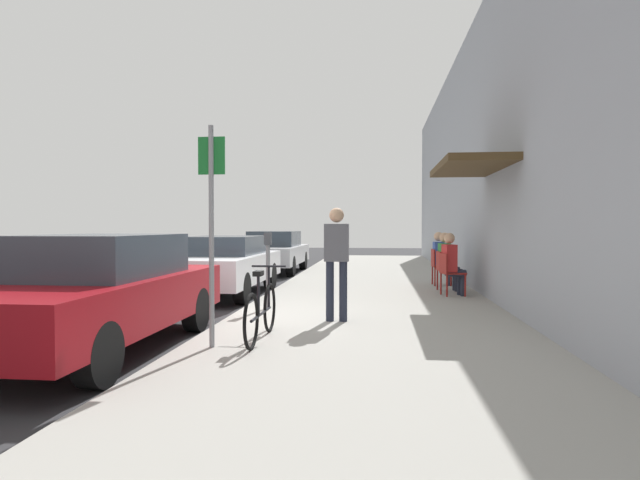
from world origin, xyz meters
The scene contains 16 objects.
ground_plane centered at (0.00, 0.00, 0.00)m, with size 60.00×60.00×0.00m, color #2D2D30.
sidewalk_slab centered at (2.25, 2.00, 0.06)m, with size 4.50×32.00×0.12m, color #9E9B93.
building_facade centered at (4.65, 2.00, 3.11)m, with size 1.40×32.00×6.23m.
parked_car_0 centered at (-1.10, -1.90, 0.74)m, with size 1.80×4.40×1.44m.
parked_car_1 centered at (-1.10, 3.48, 0.70)m, with size 1.80×4.40×1.32m.
parked_car_2 centered at (-1.10, 9.39, 0.72)m, with size 1.80×4.40×1.38m.
parking_meter centered at (0.45, 0.95, 0.89)m, with size 0.12×0.10×1.32m.
street_sign centered at (0.40, -2.02, 1.64)m, with size 0.32×0.06×2.60m.
bicycle_0 centered at (0.90, -1.60, 0.48)m, with size 0.46×1.71×0.90m.
cafe_chair_0 centered at (3.81, 2.99, 0.62)m, with size 0.52×0.52×0.87m.
seated_patron_0 centered at (3.87, 3.00, 0.82)m, with size 0.48×0.43×1.29m.
cafe_chair_1 centered at (3.81, 3.78, 0.62)m, with size 0.48×0.48×0.87m.
seated_patron_1 centered at (3.87, 3.78, 0.82)m, with size 0.45×0.39×1.29m.
cafe_chair_2 centered at (3.81, 4.92, 0.62)m, with size 0.46×0.46×0.87m.
seated_patron_2 centered at (3.87, 4.92, 0.82)m, with size 0.44×0.37×1.29m.
pedestrian_standing centered at (1.73, -0.18, 1.12)m, with size 0.36×0.22×1.70m.
Camera 1 is at (2.33, -8.03, 1.54)m, focal length 29.60 mm.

